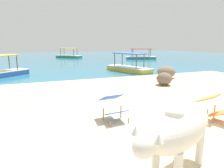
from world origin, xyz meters
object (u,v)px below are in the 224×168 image
at_px(cow, 180,128).
at_px(deck_chair_near, 113,106).
at_px(boat_teal, 141,57).
at_px(deck_chair_far, 214,106).
at_px(boat_green, 69,56).
at_px(boat_yellow, 129,67).

relative_size(cow, deck_chair_near, 2.43).
distance_m(cow, boat_teal, 22.29).
bearing_deg(deck_chair_near, deck_chair_far, 63.43).
xyz_separation_m(deck_chair_far, boat_green, (0.03, 23.76, -0.13)).
relative_size(cow, boat_yellow, 0.51).
xyz_separation_m(boat_teal, boat_yellow, (-6.09, -9.14, 0.00)).
height_order(deck_chair_near, boat_green, boat_green).
xyz_separation_m(deck_chair_near, deck_chair_far, (2.43, -0.96, 0.00)).
xyz_separation_m(deck_chair_near, boat_teal, (10.48, 17.34, -0.13)).
height_order(deck_chair_far, boat_teal, boat_teal).
bearing_deg(cow, deck_chair_far, -175.56).
xyz_separation_m(cow, boat_yellow, (4.26, 10.59, -0.50)).
distance_m(deck_chair_near, deck_chair_far, 2.61).
relative_size(cow, boat_teal, 0.51).
height_order(deck_chair_far, boat_yellow, boat_yellow).
bearing_deg(boat_teal, boat_yellow, 74.08).
bearing_deg(deck_chair_far, cow, -81.50).
relative_size(deck_chair_near, boat_teal, 0.21).
distance_m(cow, deck_chair_far, 2.74).
xyz_separation_m(boat_green, boat_yellow, (1.93, -14.61, 0.00)).
xyz_separation_m(cow, boat_teal, (10.36, 19.74, -0.50)).
relative_size(deck_chair_near, boat_green, 0.24).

